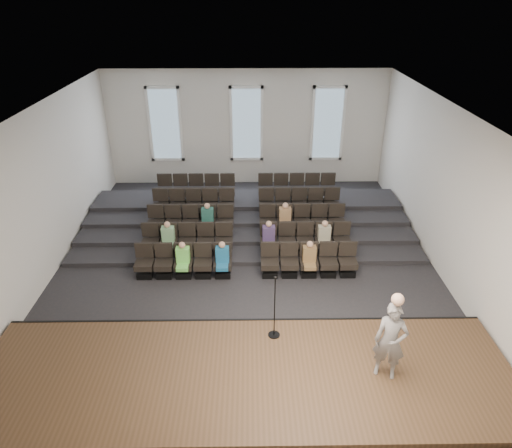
% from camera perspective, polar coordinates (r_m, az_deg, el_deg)
% --- Properties ---
extents(ground, '(14.00, 14.00, 0.00)m').
position_cam_1_polar(ground, '(14.76, -1.20, -5.14)').
color(ground, black).
rests_on(ground, ground).
extents(ceiling, '(12.00, 14.00, 0.02)m').
position_cam_1_polar(ceiling, '(12.76, -1.42, 14.13)').
color(ceiling, white).
rests_on(ceiling, ground).
extents(wall_back, '(12.00, 0.04, 5.00)m').
position_cam_1_polar(wall_back, '(20.19, -1.18, 11.87)').
color(wall_back, silver).
rests_on(wall_back, ground).
extents(wall_front, '(12.00, 0.04, 5.00)m').
position_cam_1_polar(wall_front, '(7.70, -1.60, -17.91)').
color(wall_front, silver).
rests_on(wall_front, ground).
extents(wall_left, '(0.04, 14.00, 5.00)m').
position_cam_1_polar(wall_left, '(14.90, -25.17, 3.28)').
color(wall_left, silver).
rests_on(wall_left, ground).
extents(wall_right, '(0.04, 14.00, 5.00)m').
position_cam_1_polar(wall_right, '(14.80, 22.76, 3.61)').
color(wall_right, silver).
rests_on(wall_right, ground).
extents(stage, '(11.80, 3.60, 0.50)m').
position_cam_1_polar(stage, '(10.65, -1.32, -19.01)').
color(stage, '#49311F').
rests_on(stage, ground).
extents(stage_lip, '(11.80, 0.06, 0.52)m').
position_cam_1_polar(stage_lip, '(11.93, -1.27, -12.81)').
color(stage_lip, black).
rests_on(stage_lip, ground).
extents(risers, '(11.80, 4.80, 0.60)m').
position_cam_1_polar(risers, '(17.42, -1.16, 1.06)').
color(risers, black).
rests_on(risers, ground).
extents(seating_rows, '(6.80, 4.70, 1.67)m').
position_cam_1_polar(seating_rows, '(15.75, -1.20, -0.01)').
color(seating_rows, black).
rests_on(seating_rows, ground).
extents(windows, '(8.44, 0.10, 3.24)m').
position_cam_1_polar(windows, '(20.07, -1.19, 12.36)').
color(windows, white).
rests_on(windows, wall_back).
extents(audience, '(5.45, 2.64, 1.10)m').
position_cam_1_polar(audience, '(14.62, -1.22, -1.78)').
color(audience, '#6ED655').
rests_on(audience, seating_rows).
extents(speaker, '(0.78, 0.64, 1.83)m').
position_cam_1_polar(speaker, '(10.21, 16.44, -13.87)').
color(speaker, slate).
rests_on(speaker, stage).
extents(mic_stand, '(0.29, 0.29, 1.71)m').
position_cam_1_polar(mic_stand, '(11.02, 2.31, -11.72)').
color(mic_stand, black).
rests_on(mic_stand, stage).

